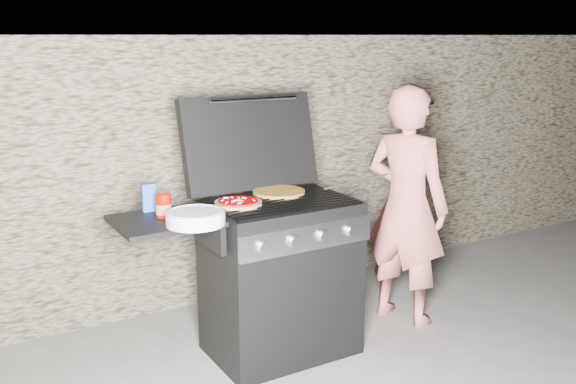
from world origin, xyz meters
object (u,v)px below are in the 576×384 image
gas_grill (241,285)px  pizza_topped (238,202)px  sauce_jar (163,205)px  person (406,206)px

gas_grill → pizza_topped: 0.47m
sauce_jar → gas_grill: bearing=-4.5°
gas_grill → person: bearing=-0.9°
person → pizza_topped: bearing=67.5°
pizza_topped → person: size_ratio=0.17×
gas_grill → pizza_topped: bearing=82.6°
gas_grill → person: size_ratio=0.88×
pizza_topped → person: person is taller
pizza_topped → gas_grill: bearing=-97.4°
gas_grill → sauce_jar: bearing=175.5°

